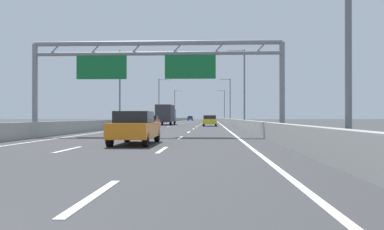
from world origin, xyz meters
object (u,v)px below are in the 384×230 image
(streetlamp_right_far, at_px, (229,98))
(red_car, at_px, (151,121))
(sign_gantry, at_px, (154,63))
(streetlamp_right_distant, at_px, (224,103))
(blue_car, at_px, (190,118))
(streetlamp_left_mid, at_px, (122,83))
(box_truck, at_px, (166,114))
(black_car, at_px, (139,122))
(streetlamp_right_mid, at_px, (242,83))
(orange_car, at_px, (135,128))
(streetlamp_left_far, at_px, (160,98))
(yellow_car, at_px, (210,121))
(white_car, at_px, (211,119))
(streetlamp_left_distant, at_px, (175,103))
(silver_car, at_px, (211,119))

(streetlamp_right_far, relative_size, red_car, 2.25)
(streetlamp_right_far, bearing_deg, sign_gantry, -97.13)
(streetlamp_right_distant, bearing_deg, blue_car, 135.69)
(streetlamp_left_mid, relative_size, blue_car, 2.21)
(red_car, bearing_deg, box_truck, 89.71)
(streetlamp_right_far, xyz_separation_m, black_car, (-11.27, -46.54, -4.63))
(streetlamp_right_far, bearing_deg, box_truck, -114.72)
(streetlamp_right_mid, bearing_deg, red_car, -172.73)
(streetlamp_right_distant, bearing_deg, orange_car, -93.86)
(streetlamp_left_far, distance_m, streetlamp_right_distant, 40.85)
(black_car, bearing_deg, streetlamp_right_mid, 37.05)
(blue_car, xyz_separation_m, box_truck, (-0.12, -72.53, 0.93))
(black_car, relative_size, yellow_car, 0.97)
(streetlamp_right_mid, bearing_deg, white_car, 93.32)
(streetlamp_right_mid, height_order, streetlamp_left_distant, same)
(yellow_car, distance_m, box_truck, 11.51)
(streetlamp_left_distant, relative_size, white_car, 2.12)
(box_truck, bearing_deg, silver_car, 79.58)
(streetlamp_right_mid, height_order, orange_car, streetlamp_right_mid)
(streetlamp_left_mid, height_order, white_car, streetlamp_left_mid)
(blue_car, bearing_deg, sign_gantry, -88.31)
(silver_car, xyz_separation_m, box_truck, (-7.10, -38.59, 0.93))
(red_car, bearing_deg, white_car, 84.30)
(streetlamp_right_far, xyz_separation_m, silver_car, (-3.90, 14.70, -4.64))
(silver_car, distance_m, box_truck, 39.25)
(streetlamp_left_distant, distance_m, orange_car, 108.21)
(silver_car, bearing_deg, sign_gantry, -92.82)
(streetlamp_left_distant, distance_m, red_car, 77.71)
(streetlamp_left_far, xyz_separation_m, white_car, (10.91, 31.23, -4.66))
(box_truck, bearing_deg, blue_car, 89.90)
(yellow_car, height_order, box_truck, box_truck)
(red_car, xyz_separation_m, blue_car, (0.20, 88.09, 0.04))
(streetlamp_right_mid, relative_size, silver_car, 2.30)
(black_car, relative_size, box_truck, 0.47)
(streetlamp_right_far, xyz_separation_m, streetlamp_right_distant, (0.00, 38.03, 0.00))
(streetlamp_right_far, bearing_deg, streetlamp_left_distant, 111.44)
(sign_gantry, xyz_separation_m, box_truck, (-3.36, 37.18, -3.14))
(streetlamp_right_far, distance_m, blue_car, 50.06)
(red_car, distance_m, box_truck, 15.58)
(red_car, distance_m, yellow_car, 9.55)
(streetlamp_left_far, relative_size, box_truck, 1.06)
(box_truck, bearing_deg, red_car, -90.29)
(streetlamp_right_mid, relative_size, streetlamp_left_distant, 1.00)
(white_car, distance_m, box_truck, 55.56)
(red_car, bearing_deg, orange_car, -82.88)
(streetlamp_left_distant, relative_size, black_car, 2.25)
(streetlamp_left_distant, height_order, box_truck, streetlamp_left_distant)
(streetlamp_right_far, relative_size, yellow_car, 2.18)
(streetlamp_right_mid, bearing_deg, streetlamp_right_far, 90.00)
(streetlamp_left_distant, xyz_separation_m, black_car, (3.66, -84.56, -4.63))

